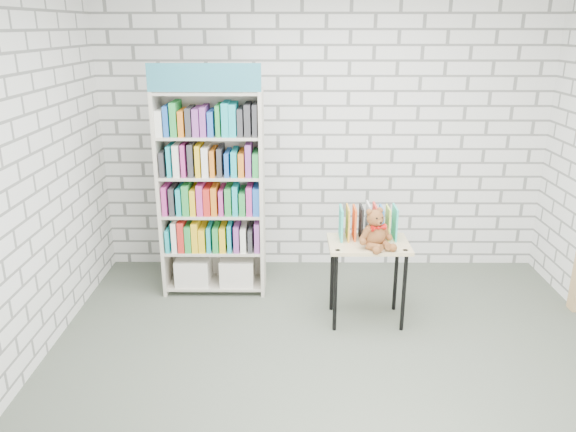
{
  "coord_description": "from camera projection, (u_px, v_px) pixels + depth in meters",
  "views": [
    {
      "loc": [
        -0.33,
        -3.62,
        2.45
      ],
      "look_at": [
        -0.36,
        0.95,
        0.89
      ],
      "focal_mm": 35.0,
      "sensor_mm": 36.0,
      "label": 1
    }
  ],
  "objects": [
    {
      "name": "display_table",
      "position": [
        368.0,
        254.0,
        4.73
      ],
      "size": [
        0.68,
        0.47,
        0.72
      ],
      "color": "tan",
      "rests_on": "ground"
    },
    {
      "name": "ground",
      "position": [
        335.0,
        369.0,
        4.21
      ],
      "size": [
        4.5,
        4.5,
        0.0
      ],
      "primitive_type": "plane",
      "color": "#4C5447",
      "rests_on": "ground"
    },
    {
      "name": "room_shell",
      "position": [
        342.0,
        133.0,
        3.64
      ],
      "size": [
        4.52,
        4.02,
        2.81
      ],
      "color": "silver",
      "rests_on": "ground"
    },
    {
      "name": "teddy_bear",
      "position": [
        376.0,
        232.0,
        4.56
      ],
      "size": [
        0.31,
        0.3,
        0.33
      ],
      "color": "brown",
      "rests_on": "display_table"
    },
    {
      "name": "bookshelf",
      "position": [
        212.0,
        193.0,
        5.19
      ],
      "size": [
        0.96,
        0.37,
        2.15
      ],
      "color": "beige",
      "rests_on": "ground"
    },
    {
      "name": "table_books",
      "position": [
        368.0,
        222.0,
        4.75
      ],
      "size": [
        0.47,
        0.21,
        0.28
      ],
      "color": "#2BBCA7",
      "rests_on": "display_table"
    }
  ]
}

